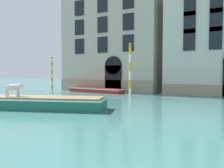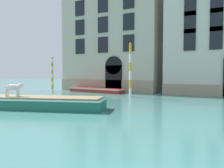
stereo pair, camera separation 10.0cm
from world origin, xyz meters
name	(u,v)px [view 2 (the right image)]	position (x,y,z in m)	size (l,w,h in m)	color
palazzo_left	(115,30)	(-1.84, 21.56, 7.35)	(11.61, 6.13, 14.74)	#BCB29E
boat_foreground	(32,102)	(0.42, 6.22, 0.37)	(8.61, 4.24, 0.70)	#1E6651
dog_on_deck	(14,87)	(-0.42, 5.72, 1.22)	(1.05, 0.77, 0.79)	silver
boat_moored_near_palazzo	(96,90)	(-2.03, 17.39, 0.24)	(6.73, 2.28, 0.45)	maroon
mooring_pole_0	(52,75)	(-5.81, 14.76, 1.91)	(0.25, 0.25, 3.79)	white
mooring_pole_1	(130,70)	(3.08, 14.60, 2.33)	(0.22, 0.22, 4.63)	white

